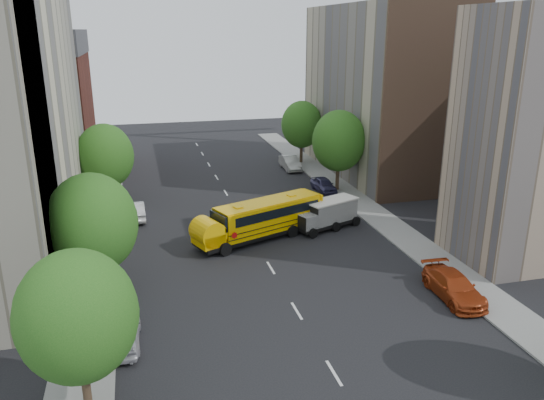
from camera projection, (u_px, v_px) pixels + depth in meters
name	position (u px, v px, depth m)	size (l,w,h in m)	color
ground	(264.00, 256.00, 37.92)	(120.00, 120.00, 0.00)	black
sidewalk_left	(99.00, 245.00, 39.76)	(3.00, 80.00, 0.12)	slate
sidewalk_right	(381.00, 219.00, 45.25)	(3.00, 80.00, 0.12)	slate
lane_markings	(237.00, 212.00, 47.13)	(0.15, 64.00, 0.01)	silver
building_left_redbrick	(41.00, 116.00, 57.42)	(10.00, 15.00, 13.00)	maroon
building_right_near	(540.00, 139.00, 35.47)	(10.00, 7.00, 17.00)	tan
building_right_far	(380.00, 92.00, 57.89)	(10.00, 22.00, 18.00)	tan
building_right_sidewall	(434.00, 105.00, 47.75)	(10.10, 0.30, 18.00)	brown
street_tree_0	(77.00, 316.00, 20.97)	(4.80, 4.80, 7.41)	#38281C
street_tree_1	(92.00, 224.00, 30.09)	(5.12, 5.12, 7.90)	#38281C
street_tree_2	(105.00, 156.00, 46.71)	(4.99, 4.99, 7.71)	#38281C
street_tree_4	(339.00, 141.00, 51.89)	(5.25, 5.25, 8.10)	#38281C
street_tree_5	(302.00, 124.00, 63.06)	(4.86, 4.86, 7.51)	#38281C
school_bus	(259.00, 218.00, 40.61)	(10.78, 6.17, 3.01)	black
safari_truck	(327.00, 214.00, 42.89)	(5.82, 3.77, 2.36)	black
parked_car_0	(123.00, 333.00, 26.99)	(1.67, 4.16, 1.42)	silver
parked_car_1	(135.00, 211.00, 45.22)	(1.57, 4.51, 1.49)	silver
parked_car_3	(454.00, 287.00, 31.82)	(2.12, 5.21, 1.51)	#9C3613
parked_car_4	(324.00, 185.00, 52.97)	(1.63, 4.05, 1.38)	#37345C
parked_car_5	(290.00, 163.00, 61.32)	(1.65, 4.73, 1.56)	#979893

